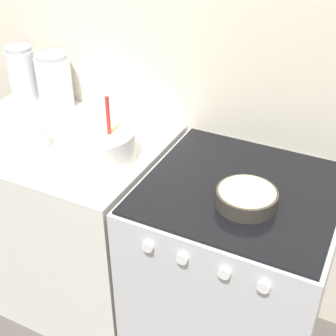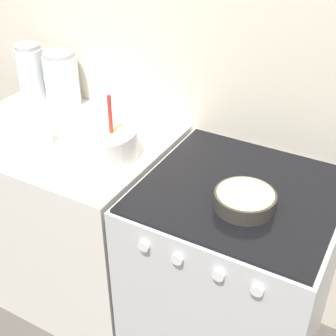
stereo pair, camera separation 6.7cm
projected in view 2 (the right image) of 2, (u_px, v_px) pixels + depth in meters
wall_back at (196, 59)px, 1.94m from camera, size 4.88×0.05×2.40m
countertop_cabinet at (71, 215)px, 2.27m from camera, size 0.94×0.69×0.90m
stove at (232, 277)px, 1.93m from camera, size 0.72×0.71×0.90m
mixing_bowl at (102, 141)px, 1.84m from camera, size 0.28×0.28×0.27m
baking_pan at (245, 200)px, 1.58m from camera, size 0.21×0.21×0.06m
storage_jar_left at (32, 75)px, 2.29m from camera, size 0.13×0.13×0.27m
storage_jar_middle at (62, 83)px, 2.21m from camera, size 0.16×0.16×0.26m
tin_can at (42, 134)px, 1.93m from camera, size 0.08×0.08×0.09m
recipe_page at (98, 169)px, 1.79m from camera, size 0.25×0.33×0.01m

